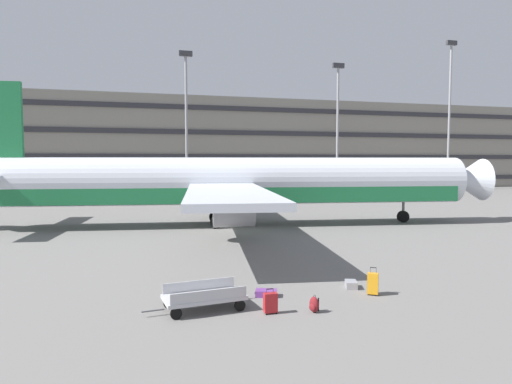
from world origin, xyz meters
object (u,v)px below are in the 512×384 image
at_px(suitcase_black, 266,293).
at_px(backpack_silver, 314,305).
at_px(airliner, 228,183).
at_px(suitcase_upright, 270,303).
at_px(suitcase_laid_flat, 373,283).
at_px(suitcase_red, 351,284).
at_px(baggage_cart, 204,297).

relative_size(suitcase_black, backpack_silver, 1.54).
relative_size(airliner, suitcase_upright, 51.26).
bearing_deg(suitcase_laid_flat, suitcase_upright, -168.00).
height_order(suitcase_red, suitcase_laid_flat, suitcase_laid_flat).
distance_m(airliner, suitcase_laid_flat, 18.57).
distance_m(suitcase_red, baggage_cart, 5.90).
relative_size(suitcase_red, baggage_cart, 0.22).
height_order(suitcase_upright, suitcase_laid_flat, suitcase_laid_flat).
xyz_separation_m(suitcase_red, suitcase_black, (-3.43, -0.12, -0.02)).
xyz_separation_m(airliner, suitcase_red, (1.04, -17.31, -3.01)).
bearing_deg(suitcase_black, suitcase_red, 1.99).
distance_m(suitcase_red, suitcase_laid_flat, 1.10).
height_order(suitcase_red, baggage_cart, baggage_cart).
height_order(suitcase_red, suitcase_black, suitcase_red).
relative_size(suitcase_black, suitcase_laid_flat, 0.88).
xyz_separation_m(backpack_silver, baggage_cart, (-3.35, 1.22, 0.18)).
relative_size(suitcase_black, baggage_cart, 0.26).
height_order(airliner, suitcase_upright, airliner).
distance_m(backpack_silver, baggage_cart, 3.57).
bearing_deg(suitcase_laid_flat, suitcase_black, 166.68).
xyz_separation_m(suitcase_laid_flat, baggage_cart, (-6.15, 0.06, 0.00)).
distance_m(suitcase_red, suitcase_black, 3.43).
relative_size(suitcase_upright, baggage_cart, 0.24).
height_order(suitcase_upright, baggage_cart, baggage_cart).
relative_size(airliner, suitcase_red, 54.84).
bearing_deg(baggage_cart, suitcase_upright, -25.49).
distance_m(suitcase_black, baggage_cart, 2.54).
xyz_separation_m(airliner, backpack_silver, (-1.42, -19.48, -2.90)).
bearing_deg(suitcase_laid_flat, backpack_silver, -157.43).
distance_m(suitcase_upright, baggage_cart, 2.19).
bearing_deg(suitcase_upright, suitcase_laid_flat, 12.00).
xyz_separation_m(suitcase_laid_flat, backpack_silver, (-2.79, -1.16, -0.18)).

